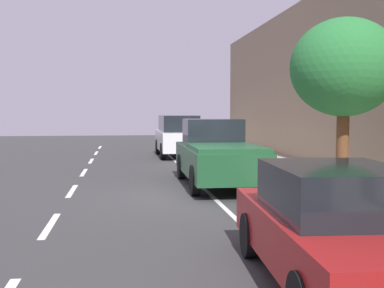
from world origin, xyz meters
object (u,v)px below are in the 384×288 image
parked_pickup_green_mid (217,155)px  bicycle_at_curb (211,159)px  street_tree_mid_block (344,68)px  fire_hydrant (329,190)px  parked_sedan_red_second (337,228)px  parked_suv_white_far (178,135)px  cyclist_with_backpack (218,141)px

parked_pickup_green_mid → bicycle_at_curb: 4.08m
street_tree_mid_block → fire_hydrant: (-0.73, -1.00, -2.55)m
parked_sedan_red_second → street_tree_mid_block: bearing=64.8°
parked_suv_white_far → street_tree_mid_block: 13.70m
bicycle_at_curb → street_tree_mid_block: (1.63, -7.82, 2.77)m
bicycle_at_curb → fire_hydrant: (0.90, -8.82, 0.21)m
parked_suv_white_far → street_tree_mid_block: bearing=-80.4°
parked_sedan_red_second → cyclist_with_backpack: 12.29m
parked_suv_white_far → parked_pickup_green_mid: bearing=-89.4°
bicycle_at_curb → parked_sedan_red_second: bearing=-93.0°
cyclist_with_backpack → fire_hydrant: 8.44m
parked_pickup_green_mid → cyclist_with_backpack: (0.73, 3.59, 0.19)m
parked_suv_white_far → bicycle_at_curb: bearing=-83.6°
parked_pickup_green_mid → fire_hydrant: size_ratio=6.33×
parked_sedan_red_second → parked_pickup_green_mid: (0.14, 8.66, 0.15)m
parked_sedan_red_second → parked_suv_white_far: (0.04, 18.21, 0.27)m
bicycle_at_curb → cyclist_with_backpack: (0.21, -0.43, 0.72)m
parked_pickup_green_mid → street_tree_mid_block: street_tree_mid_block is taller
parked_suv_white_far → bicycle_at_curb: (0.62, -5.53, -0.65)m
parked_sedan_red_second → parked_suv_white_far: 18.21m
street_tree_mid_block → fire_hydrant: size_ratio=4.88×
fire_hydrant → parked_sedan_red_second: bearing=-112.0°
parked_suv_white_far → bicycle_at_curb: parked_suv_white_far is taller
parked_sedan_red_second → street_tree_mid_block: 5.88m
parked_pickup_green_mid → street_tree_mid_block: size_ratio=1.30×
cyclist_with_backpack → fire_hydrant: size_ratio=2.12×
cyclist_with_backpack → street_tree_mid_block: bearing=-79.1°
cyclist_with_backpack → street_tree_mid_block: 7.80m
parked_suv_white_far → street_tree_mid_block: size_ratio=1.15×
parked_suv_white_far → cyclist_with_backpack: size_ratio=2.64×
parked_pickup_green_mid → parked_suv_white_far: bearing=90.6°
parked_sedan_red_second → bicycle_at_curb: (0.66, 12.68, -0.38)m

